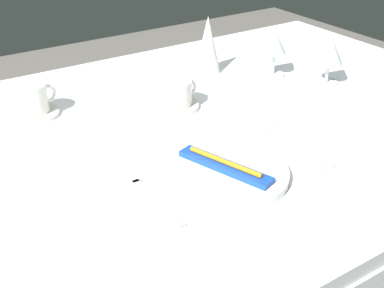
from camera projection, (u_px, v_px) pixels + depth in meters
dining_table at (180, 160)px, 1.25m from camera, size 1.80×1.11×0.74m
dinner_plate at (225, 173)px, 1.03m from camera, size 0.26×0.26×0.02m
toothbrush_package at (225, 166)px, 1.02m from camera, size 0.10×0.21×0.02m
fork_outer at (150, 196)px, 0.97m from camera, size 0.02×0.21×0.00m
dinner_knife at (283, 153)px, 1.12m from camera, size 0.02×0.24×0.00m
spoon_soup at (279, 141)px, 1.16m from camera, size 0.03×0.23×0.01m
spoon_dessert at (289, 138)px, 1.17m from camera, size 0.03×0.23×0.01m
saucer_left at (175, 106)px, 1.32m from camera, size 0.12×0.12×0.01m
coffee_cup_left at (175, 92)px, 1.31m from camera, size 0.11×0.09×0.06m
saucer_right at (34, 113)px, 1.28m from camera, size 0.12×0.12×0.01m
coffee_cup_right at (33, 98)px, 1.26m from camera, size 0.10×0.08×0.07m
wine_glass_centre at (275, 46)px, 1.48m from camera, size 0.07×0.07×0.13m
wine_glass_left at (330, 53)px, 1.43m from camera, size 0.08×0.08×0.13m
napkin_folded at (208, 45)px, 1.51m from camera, size 0.08×0.08×0.17m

